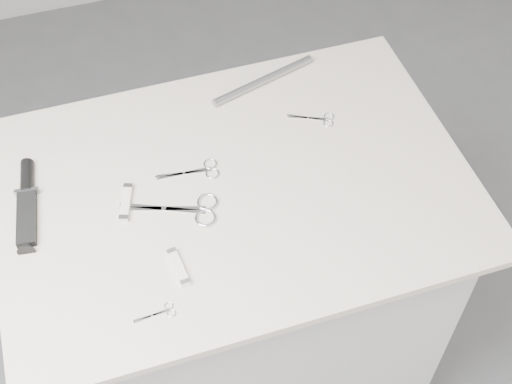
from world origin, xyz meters
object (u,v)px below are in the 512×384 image
object	(u,v)px
large_shears	(191,210)
embroidery_scissors_b	(319,119)
plinth	(238,298)
metal_rail	(263,80)
embroidery_scissors_a	(200,171)
tiny_scissors	(160,313)
pocket_knife_b	(126,202)
sheathed_knife	(27,199)
pocket_knife_a	(178,267)

from	to	relation	value
large_shears	embroidery_scissors_b	world-z (taller)	large_shears
plinth	metal_rail	bearing A→B (deg)	60.51
plinth	embroidery_scissors_a	size ratio (longest dim) A/B	6.69
tiny_scissors	metal_rail	xyz separation A→B (m)	(0.37, 0.53, 0.01)
plinth	tiny_scissors	bearing A→B (deg)	-130.72
large_shears	pocket_knife_b	bearing A→B (deg)	176.11
large_shears	tiny_scissors	distance (m)	0.24
embroidery_scissors_b	sheathed_knife	world-z (taller)	sheathed_knife
plinth	sheathed_knife	xyz separation A→B (m)	(-0.42, 0.09, 0.48)
embroidery_scissors_b	pocket_knife_b	distance (m)	0.48
large_shears	embroidery_scissors_a	bearing A→B (deg)	85.97
embroidery_scissors_b	embroidery_scissors_a	bearing A→B (deg)	-141.85
metal_rail	tiny_scissors	bearing A→B (deg)	-125.22
large_shears	embroidery_scissors_b	bearing A→B (deg)	46.16
tiny_scissors	sheathed_knife	xyz separation A→B (m)	(-0.20, 0.34, 0.01)
pocket_knife_a	sheathed_knife	bearing A→B (deg)	39.35
embroidery_scissors_b	sheathed_knife	xyz separation A→B (m)	(-0.66, -0.04, 0.01)
embroidery_scissors_a	pocket_knife_a	bearing A→B (deg)	-108.77
embroidery_scissors_b	metal_rail	distance (m)	0.17
tiny_scissors	pocket_knife_a	world-z (taller)	pocket_knife_a
plinth	pocket_knife_a	world-z (taller)	pocket_knife_a
large_shears	sheathed_knife	distance (m)	0.34
large_shears	embroidery_scissors_a	size ratio (longest dim) A/B	1.46
pocket_knife_b	pocket_knife_a	bearing A→B (deg)	-143.00
pocket_knife_b	metal_rail	distance (m)	0.46
sheathed_knife	large_shears	bearing A→B (deg)	-104.75
large_shears	embroidery_scissors_b	xyz separation A→B (m)	(0.34, 0.16, -0.00)
plinth	metal_rail	world-z (taller)	metal_rail
tiny_scissors	metal_rail	size ratio (longest dim) A/B	0.28
embroidery_scissors_a	embroidery_scissors_b	bearing A→B (deg)	18.42
pocket_knife_a	metal_rail	xyz separation A→B (m)	(0.32, 0.44, 0.00)
embroidery_scissors_b	large_shears	bearing A→B (deg)	-129.04
large_shears	metal_rail	size ratio (longest dim) A/B	0.71
tiny_scissors	embroidery_scissors_a	bearing A→B (deg)	59.01
large_shears	pocket_knife_a	xyz separation A→B (m)	(-0.06, -0.13, 0.00)
embroidery_scissors_b	tiny_scissors	size ratio (longest dim) A/B	1.33
plinth	pocket_knife_b	world-z (taller)	pocket_knife_b
metal_rail	embroidery_scissors_a	bearing A→B (deg)	-134.33
embroidery_scissors_b	tiny_scissors	world-z (taller)	same
sheathed_knife	pocket_knife_b	world-z (taller)	sheathed_knife
pocket_knife_b	metal_rail	xyz separation A→B (m)	(0.38, 0.26, 0.00)
embroidery_scissors_a	metal_rail	world-z (taller)	metal_rail
plinth	metal_rail	size ratio (longest dim) A/B	3.25
embroidery_scissors_a	pocket_knife_b	distance (m)	0.17
plinth	tiny_scissors	distance (m)	0.58
tiny_scissors	pocket_knife_b	distance (m)	0.27
embroidery_scissors_a	pocket_knife_b	xyz separation A→B (m)	(-0.17, -0.04, 0.00)
plinth	pocket_knife_b	size ratio (longest dim) A/B	9.50
pocket_knife_a	pocket_knife_b	distance (m)	0.20
tiny_scissors	sheathed_knife	world-z (taller)	sheathed_knife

